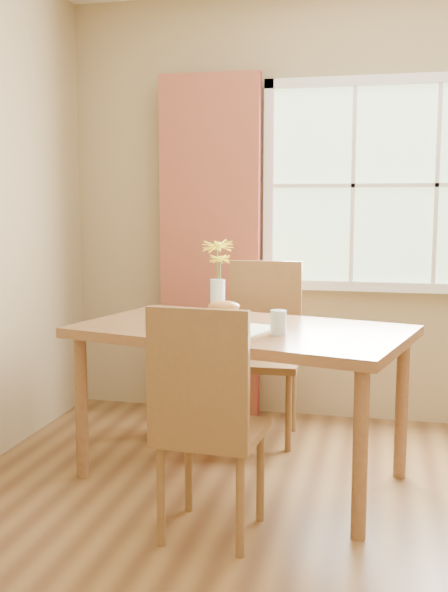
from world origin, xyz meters
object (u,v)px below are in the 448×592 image
flower_vase (218,271)px  chair_far (263,341)px  chair_near (206,414)px  water_glass (278,323)px  croissant_sandwich (224,313)px  dining_table (242,343)px

flower_vase → chair_far: bearing=66.1°
chair_near → water_glass: size_ratio=8.66×
water_glass → flower_vase: (-0.39, 0.43, 0.19)m
croissant_sandwich → water_glass: 0.30m
dining_table → chair_far: chair_far is taller
water_glass → dining_table: bearing=141.6°
chair_near → chair_far: size_ratio=0.95×
dining_table → chair_far: size_ratio=1.70×
flower_vase → dining_table: bearing=-55.3°
chair_far → water_glass: bearing=-78.8°
water_glass → chair_far: bearing=104.1°
flower_vase → chair_near: bearing=-79.5°
chair_far → water_glass: size_ratio=9.12×
dining_table → chair_far: 0.69m
chair_near → chair_far: chair_far is taller
croissant_sandwich → flower_vase: flower_vase is taller
chair_far → croissant_sandwich: size_ratio=5.68×
water_glass → flower_vase: 0.62m
croissant_sandwich → dining_table: bearing=29.3°
chair_far → flower_vase: flower_vase is taller
croissant_sandwich → chair_far: bearing=68.2°
chair_far → croissant_sandwich: bearing=-98.2°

